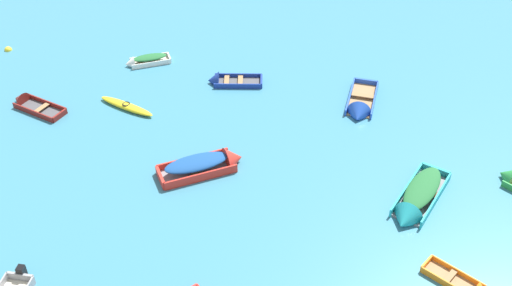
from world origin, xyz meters
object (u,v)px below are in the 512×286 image
object	(u,v)px
rowboat_red_cluster_inner	(210,163)
rowboat_maroon_far_left	(28,103)
rowboat_turquoise_foreground_center	(416,201)
mooring_buoy_outer_edge	(8,50)
kayak_yellow_far_back	(127,106)
rowboat_white_far_right	(143,61)
rowboat_deep_blue_near_right	(223,81)
rowboat_blue_back_row_right	(360,109)

from	to	relation	value
rowboat_red_cluster_inner	rowboat_maroon_far_left	world-z (taller)	rowboat_red_cluster_inner
rowboat_turquoise_foreground_center	mooring_buoy_outer_edge	xyz separation A→B (m)	(-20.93, 16.08, -0.35)
kayak_yellow_far_back	rowboat_turquoise_foreground_center	xyz separation A→B (m)	(13.27, -9.01, 0.19)
rowboat_white_far_right	rowboat_deep_blue_near_right	bearing A→B (deg)	-29.03
rowboat_maroon_far_left	rowboat_white_far_right	bearing A→B (deg)	31.60
rowboat_turquoise_foreground_center	rowboat_blue_back_row_right	bearing A→B (deg)	96.23
rowboat_blue_back_row_right	rowboat_maroon_far_left	size ratio (longest dim) A/B	1.24
rowboat_deep_blue_near_right	kayak_yellow_far_back	bearing A→B (deg)	-159.45
rowboat_deep_blue_near_right	rowboat_red_cluster_inner	bearing A→B (deg)	-97.98
rowboat_blue_back_row_right	rowboat_turquoise_foreground_center	size ratio (longest dim) A/B	0.94
rowboat_white_far_right	rowboat_maroon_far_left	distance (m)	7.14
rowboat_red_cluster_inner	rowboat_white_far_right	world-z (taller)	rowboat_red_cluster_inner
rowboat_blue_back_row_right	rowboat_deep_blue_near_right	world-z (taller)	rowboat_blue_back_row_right
rowboat_white_far_right	rowboat_maroon_far_left	bearing A→B (deg)	-148.40
rowboat_deep_blue_near_right	rowboat_turquoise_foreground_center	xyz separation A→B (m)	(7.93, -11.01, 0.21)
rowboat_red_cluster_inner	rowboat_deep_blue_near_right	world-z (taller)	rowboat_red_cluster_inner
rowboat_red_cluster_inner	rowboat_blue_back_row_right	xyz separation A→B (m)	(8.17, 3.92, -0.18)
rowboat_white_far_right	mooring_buoy_outer_edge	bearing A→B (deg)	163.37
rowboat_white_far_right	kayak_yellow_far_back	bearing A→B (deg)	-98.97
rowboat_white_far_right	kayak_yellow_far_back	xyz separation A→B (m)	(-0.72, -4.56, -0.08)
rowboat_blue_back_row_right	mooring_buoy_outer_edge	bearing A→B (deg)	156.83
rowboat_white_far_right	mooring_buoy_outer_edge	size ratio (longest dim) A/B	6.05
rowboat_deep_blue_near_right	mooring_buoy_outer_edge	xyz separation A→B (m)	(-12.99, 5.06, -0.14)
rowboat_red_cluster_inner	mooring_buoy_outer_edge	distance (m)	17.32
rowboat_white_far_right	rowboat_maroon_far_left	world-z (taller)	rowboat_maroon_far_left
rowboat_turquoise_foreground_center	mooring_buoy_outer_edge	bearing A→B (deg)	142.47
rowboat_red_cluster_inner	kayak_yellow_far_back	world-z (taller)	rowboat_red_cluster_inner
rowboat_red_cluster_inner	rowboat_deep_blue_near_right	size ratio (longest dim) A/B	1.35
rowboat_white_far_right	rowboat_maroon_far_left	size ratio (longest dim) A/B	0.85
rowboat_deep_blue_near_right	rowboat_turquoise_foreground_center	size ratio (longest dim) A/B	0.74
kayak_yellow_far_back	mooring_buoy_outer_edge	bearing A→B (deg)	137.34
rowboat_deep_blue_near_right	mooring_buoy_outer_edge	distance (m)	13.95
rowboat_maroon_far_left	kayak_yellow_far_back	bearing A→B (deg)	-8.68
kayak_yellow_far_back	mooring_buoy_outer_edge	world-z (taller)	kayak_yellow_far_back
rowboat_white_far_right	mooring_buoy_outer_edge	distance (m)	8.75
rowboat_blue_back_row_right	mooring_buoy_outer_edge	size ratio (longest dim) A/B	8.78
rowboat_deep_blue_near_right	mooring_buoy_outer_edge	size ratio (longest dim) A/B	6.93
rowboat_red_cluster_inner	rowboat_white_far_right	size ratio (longest dim) A/B	1.55
rowboat_deep_blue_near_right	rowboat_turquoise_foreground_center	world-z (taller)	rowboat_turquoise_foreground_center
rowboat_maroon_far_left	rowboat_blue_back_row_right	bearing A→B (deg)	-7.56
kayak_yellow_far_back	rowboat_maroon_far_left	xyz separation A→B (m)	(-5.36, 0.82, -0.01)
rowboat_red_cluster_inner	rowboat_turquoise_foreground_center	xyz separation A→B (m)	(8.98, -3.54, 0.00)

